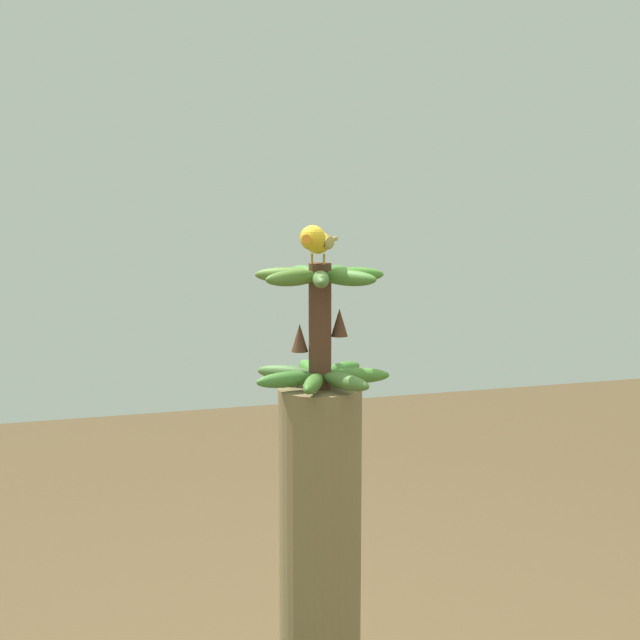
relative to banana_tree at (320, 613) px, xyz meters
The scene contains 3 objects.
banana_tree is the anchor object (origin of this frame).
banana_bunch 0.64m from the banana_tree, 169.78° to the left, with size 0.29×0.30×0.27m.
perched_bird 0.83m from the banana_tree, 27.96° to the right, with size 0.18×0.13×0.08m.
Camera 1 is at (1.80, -0.55, 1.44)m, focal length 50.40 mm.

